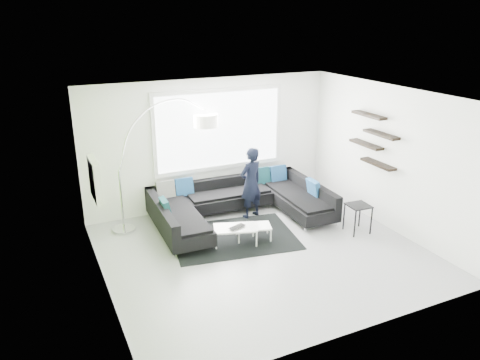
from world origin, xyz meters
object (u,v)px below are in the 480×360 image
object	(u,v)px
side_table	(357,218)
laptop	(239,228)
arc_lamp	(119,171)
coffee_table	(244,233)
person	(251,183)
sectional_sofa	(241,206)

from	to	relation	value
side_table	laptop	xyz separation A→B (m)	(-2.32, 0.48, 0.06)
arc_lamp	coffee_table	bearing A→B (deg)	-46.25
arc_lamp	side_table	xyz separation A→B (m)	(4.13, -1.99, -0.95)
coffee_table	laptop	size ratio (longest dim) A/B	2.52
coffee_table	laptop	xyz separation A→B (m)	(-0.16, -0.09, 0.18)
coffee_table	arc_lamp	size ratio (longest dim) A/B	0.41
side_table	laptop	world-z (taller)	side_table
arc_lamp	laptop	bearing A→B (deg)	-50.31
person	laptop	distance (m)	1.37
sectional_sofa	coffee_table	xyz separation A→B (m)	(-0.32, -0.86, -0.17)
sectional_sofa	person	world-z (taller)	person
person	coffee_table	bearing A→B (deg)	41.60
coffee_table	arc_lamp	distance (m)	2.65
side_table	person	world-z (taller)	person
person	laptop	world-z (taller)	person
sectional_sofa	side_table	world-z (taller)	sectional_sofa
arc_lamp	person	distance (m)	2.65
side_table	person	distance (m)	2.24
arc_lamp	person	world-z (taller)	arc_lamp
coffee_table	person	world-z (taller)	person
arc_lamp	person	bearing A→B (deg)	-20.34
arc_lamp	person	xyz separation A→B (m)	(2.57, -0.46, -0.48)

